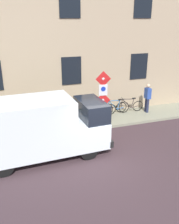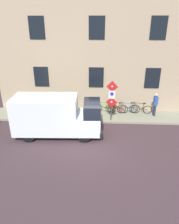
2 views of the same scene
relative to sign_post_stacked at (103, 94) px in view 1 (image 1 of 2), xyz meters
The scene contains 11 objects.
ground_plane 3.61m from the sign_post_stacked, 158.95° to the left, with size 80.00×80.00×0.00m, color #402E33.
sidewalk_slab 2.28m from the sign_post_stacked, 52.24° to the left, with size 2.12×17.03×0.14m, color gray.
building_facade 3.49m from the sign_post_stacked, 26.06° to the left, with size 0.75×15.03×8.58m.
sign_post_stacked is the anchor object (origin of this frame).
delivery_van 3.99m from the sign_post_stacked, 118.80° to the left, with size 2.22×5.41×2.50m.
bicycle_black 2.98m from the sign_post_stacked, 59.01° to the right, with size 0.46×1.71×0.89m.
bicycle_blue 2.37m from the sign_post_stacked, 45.32° to the right, with size 0.46×1.71×0.89m.
bicycle_red 1.99m from the sign_post_stacked, 19.59° to the right, with size 0.46×1.71×0.89m.
bicycle_green 1.97m from the sign_post_stacked, 16.63° to the left, with size 0.46×1.72×0.89m.
pedestrian 3.50m from the sign_post_stacked, 72.42° to the right, with size 0.41×0.27×1.72m.
litter_bin 2.84m from the sign_post_stacked, 86.63° to the left, with size 0.44×0.44×0.90m, color #2D5133.
Camera 1 is at (-8.32, 3.42, 5.42)m, focal length 40.08 mm.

